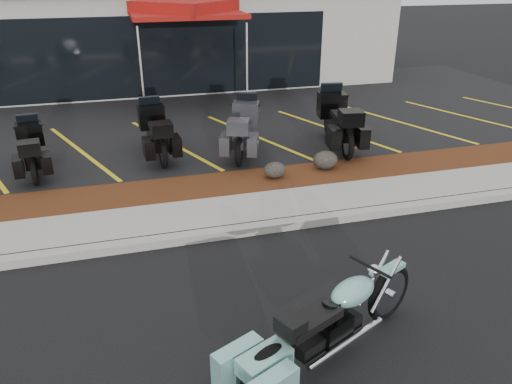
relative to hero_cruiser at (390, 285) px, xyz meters
name	(u,v)px	position (x,y,z in m)	size (l,w,h in m)	color
ground	(216,267)	(-1.94, 1.83, -0.53)	(90.00, 90.00, 0.00)	black
curb	(206,235)	(-1.94, 2.73, -0.45)	(24.00, 0.25, 0.15)	gray
sidewalk	(199,217)	(-1.94, 3.43, -0.45)	(24.00, 1.20, 0.15)	gray
mulch_bed	(189,190)	(-1.94, 4.63, -0.45)	(24.00, 1.20, 0.16)	#32180B
upper_lot	(162,119)	(-1.94, 10.03, -0.45)	(26.00, 9.60, 0.15)	black
dealership_building	(142,27)	(-1.94, 16.30, 1.48)	(18.00, 8.16, 4.00)	gray
boulder_mid	(275,170)	(-0.09, 4.64, -0.20)	(0.48, 0.40, 0.34)	black
boulder_right	(325,160)	(1.14, 4.83, -0.17)	(0.56, 0.47, 0.40)	black
hero_cruiser	(390,285)	(0.00, 0.00, 0.00)	(3.00, 0.76, 1.06)	#72B2A5
touring_black_front	(31,138)	(-5.14, 7.00, 0.20)	(1.97, 0.75, 1.15)	black
touring_black_mid	(151,121)	(-2.42, 7.42, 0.25)	(2.17, 0.83, 1.26)	black
touring_grey	(247,118)	(-0.09, 7.02, 0.27)	(2.24, 0.85, 1.30)	#313136
touring_black_rear	(330,110)	(2.13, 6.96, 0.33)	(2.43, 0.93, 1.42)	black
traffic_cone	(144,116)	(-2.50, 9.46, -0.17)	(0.29, 0.29, 0.42)	#DF4B07
popup_canopy	(185,10)	(-0.84, 11.70, 2.48)	(4.31, 4.31, 3.14)	silver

